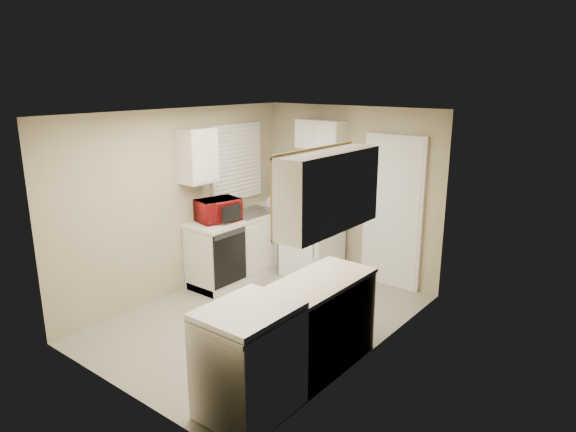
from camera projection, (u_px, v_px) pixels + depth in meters
The scene contains 19 objects.
floor at pixel (262, 318), 6.11m from camera, with size 3.80×3.80×0.00m, color #ABA797.
ceiling at pixel (259, 113), 5.48m from camera, with size 3.80×3.80×0.00m, color white.
wall_left at pixel (179, 203), 6.63m from camera, with size 3.80×3.80×0.00m, color tan.
wall_right at pixel (370, 245), 4.96m from camera, with size 3.80×3.80×0.00m, color tan.
wall_back at pixel (349, 192), 7.24m from camera, with size 2.80×2.80×0.00m, color tan.
wall_front at pixel (113, 268), 4.36m from camera, with size 2.80×2.80×0.00m, color tan.
left_counter at pixel (245, 245), 7.33m from camera, with size 0.60×1.80×0.90m, color silver.
dishwasher at pixel (230, 258), 6.69m from camera, with size 0.03×0.58×0.72m, color black.
sink at pixel (252, 215), 7.34m from camera, with size 0.54×0.74×0.16m, color gray.
microwave at pixel (218, 210), 6.86m from camera, with size 0.30×0.55×0.36m, color maroon.
soap_bottle at pixel (270, 200), 7.62m from camera, with size 0.08×0.08×0.18m, color beige.
window_blinds at pixel (237, 162), 7.30m from camera, with size 0.10×0.98×1.08m, color silver.
upper_cabinet_left at pixel (198, 156), 6.55m from camera, with size 0.30×0.45×0.70m, color silver.
refrigerator at pixel (313, 219), 7.22m from camera, with size 0.69×0.67×1.68m, color white.
cabinet_over_fridge at pixel (321, 134), 7.15m from camera, with size 0.70×0.30×0.40m, color silver.
interior_door at pixel (392, 213), 6.83m from camera, with size 0.86×0.06×2.08m, color white.
right_counter at pixel (294, 337), 4.73m from camera, with size 0.60×2.00×0.90m, color silver.
stove at pixel (249, 360), 4.28m from camera, with size 0.65×0.80×0.97m, color white.
upper_cabinet_right at pixel (329, 191), 4.51m from camera, with size 0.30×1.20×0.70m, color silver.
Camera 1 is at (3.70, -4.19, 2.77)m, focal length 32.00 mm.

